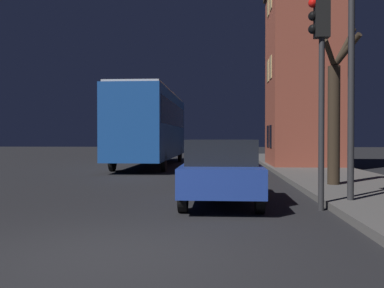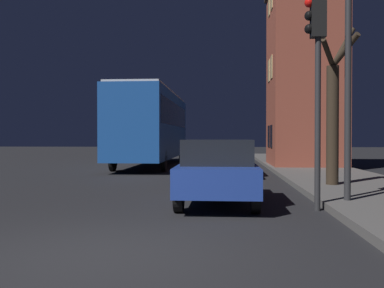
% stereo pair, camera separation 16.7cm
% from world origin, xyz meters
% --- Properties ---
extents(ground_plane, '(120.00, 120.00, 0.00)m').
position_xyz_m(ground_plane, '(0.00, 0.00, 0.00)').
color(ground_plane, black).
extents(brick_building, '(3.58, 4.44, 8.97)m').
position_xyz_m(brick_building, '(5.54, 16.05, 4.66)').
color(brick_building, brown).
rests_on(brick_building, sidewalk).
extents(traffic_light, '(0.43, 0.24, 4.47)m').
position_xyz_m(traffic_light, '(3.48, 3.56, 3.20)').
color(traffic_light, '#28282B').
rests_on(traffic_light, ground).
extents(bare_tree, '(1.31, 1.40, 4.58)m').
position_xyz_m(bare_tree, '(4.71, 7.09, 2.20)').
color(bare_tree, '#2D2319').
rests_on(bare_tree, sidewalk).
extents(bus, '(2.50, 11.49, 3.85)m').
position_xyz_m(bus, '(-2.20, 16.97, 2.28)').
color(bus, '#194793').
rests_on(bus, ground).
extents(car_near_lane, '(1.71, 3.96, 1.47)m').
position_xyz_m(car_near_lane, '(1.44, 4.37, 0.78)').
color(car_near_lane, navy).
rests_on(car_near_lane, ground).
extents(car_mid_lane, '(1.79, 4.70, 1.35)m').
position_xyz_m(car_mid_lane, '(1.62, 11.65, 0.72)').
color(car_mid_lane, black).
rests_on(car_mid_lane, ground).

